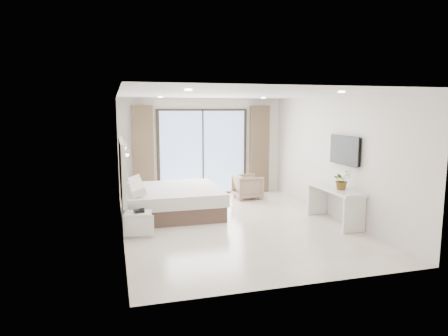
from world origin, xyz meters
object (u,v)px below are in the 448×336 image
Objects in this scene: bed at (170,201)px; nightstand at (138,224)px; armchair at (248,185)px; console_desk at (335,197)px.

bed is 3.91× the size of nightstand.
bed is 3.10× the size of armchair.
bed is at bearing 69.19° from nightstand.
nightstand is 0.35× the size of console_desk.
bed is 1.63m from nightstand.
nightstand is (-0.81, -1.41, -0.09)m from bed.
console_desk is 2.26× the size of armchair.
nightstand is 3.97m from armchair.
armchair is (-0.99, 2.75, -0.21)m from console_desk.
console_desk reaches higher than bed.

